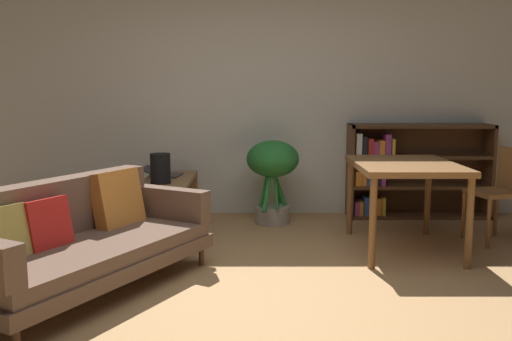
{
  "coord_description": "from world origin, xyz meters",
  "views": [
    {
      "loc": [
        -0.06,
        -3.54,
        1.38
      ],
      "look_at": [
        -0.05,
        0.75,
        0.76
      ],
      "focal_mm": 39.25,
      "sensor_mm": 36.0,
      "label": 1
    }
  ],
  "objects_px": {
    "desk_speaker": "(159,168)",
    "dining_chair_near": "(499,188)",
    "fabric_couch": "(75,238)",
    "dining_table": "(403,172)",
    "potted_floor_plant": "(271,169)",
    "media_console": "(168,204)",
    "open_laptop": "(162,174)",
    "bookshelf": "(406,171)"
  },
  "relations": [
    {
      "from": "media_console",
      "to": "dining_chair_near",
      "type": "xyz_separation_m",
      "value": [
        3.08,
        -0.45,
        0.24
      ]
    },
    {
      "from": "open_laptop",
      "to": "desk_speaker",
      "type": "xyz_separation_m",
      "value": [
        0.05,
        -0.45,
        0.12
      ]
    },
    {
      "from": "dining_table",
      "to": "bookshelf",
      "type": "bearing_deg",
      "value": 73.93
    },
    {
      "from": "dining_chair_near",
      "to": "fabric_couch",
      "type": "bearing_deg",
      "value": -160.17
    },
    {
      "from": "open_laptop",
      "to": "potted_floor_plant",
      "type": "distance_m",
      "value": 1.12
    },
    {
      "from": "desk_speaker",
      "to": "dining_chair_near",
      "type": "relative_size",
      "value": 0.33
    },
    {
      "from": "bookshelf",
      "to": "desk_speaker",
      "type": "bearing_deg",
      "value": -160.62
    },
    {
      "from": "media_console",
      "to": "open_laptop",
      "type": "height_order",
      "value": "open_laptop"
    },
    {
      "from": "open_laptop",
      "to": "bookshelf",
      "type": "distance_m",
      "value": 2.63
    },
    {
      "from": "dining_chair_near",
      "to": "media_console",
      "type": "bearing_deg",
      "value": 171.77
    },
    {
      "from": "fabric_couch",
      "to": "media_console",
      "type": "distance_m",
      "value": 1.74
    },
    {
      "from": "fabric_couch",
      "to": "potted_floor_plant",
      "type": "height_order",
      "value": "potted_floor_plant"
    },
    {
      "from": "media_console",
      "to": "potted_floor_plant",
      "type": "bearing_deg",
      "value": 13.77
    },
    {
      "from": "open_laptop",
      "to": "dining_table",
      "type": "relative_size",
      "value": 0.36
    },
    {
      "from": "media_console",
      "to": "desk_speaker",
      "type": "relative_size",
      "value": 3.91
    },
    {
      "from": "potted_floor_plant",
      "to": "dining_chair_near",
      "type": "relative_size",
      "value": 1.01
    },
    {
      "from": "desk_speaker",
      "to": "potted_floor_plant",
      "type": "xyz_separation_m",
      "value": [
        1.06,
        0.55,
        -0.08
      ]
    },
    {
      "from": "media_console",
      "to": "open_laptop",
      "type": "xyz_separation_m",
      "value": [
        -0.07,
        0.16,
        0.29
      ]
    },
    {
      "from": "media_console",
      "to": "potted_floor_plant",
      "type": "distance_m",
      "value": 1.11
    },
    {
      "from": "open_laptop",
      "to": "desk_speaker",
      "type": "relative_size",
      "value": 1.49
    },
    {
      "from": "dining_table",
      "to": "potted_floor_plant",
      "type": "bearing_deg",
      "value": 138.72
    },
    {
      "from": "fabric_couch",
      "to": "open_laptop",
      "type": "height_order",
      "value": "fabric_couch"
    },
    {
      "from": "fabric_couch",
      "to": "open_laptop",
      "type": "xyz_separation_m",
      "value": [
        0.3,
        1.86,
        0.17
      ]
    },
    {
      "from": "desk_speaker",
      "to": "potted_floor_plant",
      "type": "bearing_deg",
      "value": 27.18
    },
    {
      "from": "desk_speaker",
      "to": "dining_chair_near",
      "type": "xyz_separation_m",
      "value": [
        3.11,
        -0.15,
        -0.16
      ]
    },
    {
      "from": "fabric_couch",
      "to": "dining_chair_near",
      "type": "xyz_separation_m",
      "value": [
        3.46,
        1.25,
        0.13
      ]
    },
    {
      "from": "fabric_couch",
      "to": "potted_floor_plant",
      "type": "distance_m",
      "value": 2.41
    },
    {
      "from": "media_console",
      "to": "desk_speaker",
      "type": "bearing_deg",
      "value": -94.9
    },
    {
      "from": "fabric_couch",
      "to": "media_console",
      "type": "bearing_deg",
      "value": 77.51
    },
    {
      "from": "dining_chair_near",
      "to": "bookshelf",
      "type": "distance_m",
      "value": 1.19
    },
    {
      "from": "dining_table",
      "to": "dining_chair_near",
      "type": "height_order",
      "value": "dining_chair_near"
    },
    {
      "from": "fabric_couch",
      "to": "desk_speaker",
      "type": "xyz_separation_m",
      "value": [
        0.35,
        1.4,
        0.29
      ]
    },
    {
      "from": "potted_floor_plant",
      "to": "media_console",
      "type": "bearing_deg",
      "value": -166.23
    },
    {
      "from": "dining_chair_near",
      "to": "bookshelf",
      "type": "height_order",
      "value": "bookshelf"
    },
    {
      "from": "media_console",
      "to": "dining_table",
      "type": "xyz_separation_m",
      "value": [
        2.14,
        -0.71,
        0.43
      ]
    },
    {
      "from": "fabric_couch",
      "to": "bookshelf",
      "type": "xyz_separation_m",
      "value": [
        2.89,
        2.3,
        0.13
      ]
    },
    {
      "from": "bookshelf",
      "to": "media_console",
      "type": "bearing_deg",
      "value": -166.53
    },
    {
      "from": "desk_speaker",
      "to": "media_console",
      "type": "bearing_deg",
      "value": 85.1
    },
    {
      "from": "dining_table",
      "to": "dining_chair_near",
      "type": "relative_size",
      "value": 1.34
    },
    {
      "from": "bookshelf",
      "to": "potted_floor_plant",
      "type": "bearing_deg",
      "value": -166.75
    },
    {
      "from": "fabric_couch",
      "to": "media_console",
      "type": "relative_size",
      "value": 1.87
    },
    {
      "from": "fabric_couch",
      "to": "dining_table",
      "type": "distance_m",
      "value": 2.72
    }
  ]
}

